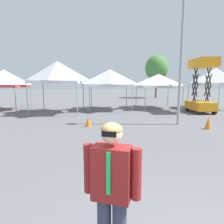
% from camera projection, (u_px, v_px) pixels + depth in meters
% --- Properties ---
extents(canopy_tent_far_left, '(3.27, 3.27, 3.27)m').
position_uv_depth(canopy_tent_far_left, '(4.00, 78.00, 15.58)').
color(canopy_tent_far_left, '#9E9EA3').
rests_on(canopy_tent_far_left, ground).
extents(canopy_tent_right_of_center, '(3.63, 3.63, 3.76)m').
position_uv_depth(canopy_tent_right_of_center, '(57.00, 72.00, 14.12)').
color(canopy_tent_right_of_center, '#9E9EA3').
rests_on(canopy_tent_right_of_center, ground).
extents(canopy_tent_behind_right, '(3.46, 3.46, 3.32)m').
position_uv_depth(canopy_tent_behind_right, '(110.00, 78.00, 16.03)').
color(canopy_tent_behind_right, '#9E9EA3').
rests_on(canopy_tent_behind_right, ground).
extents(canopy_tent_behind_left, '(3.36, 3.36, 2.98)m').
position_uv_depth(canopy_tent_behind_left, '(158.00, 81.00, 16.99)').
color(canopy_tent_behind_left, '#9E9EA3').
rests_on(canopy_tent_behind_left, ground).
extents(canopy_tent_behind_center, '(3.39, 3.39, 3.47)m').
position_uv_depth(canopy_tent_behind_center, '(216.00, 77.00, 16.64)').
color(canopy_tent_behind_center, '#9E9EA3').
rests_on(canopy_tent_behind_center, ground).
extents(scissor_lift, '(1.46, 2.34, 3.96)m').
position_uv_depth(scissor_lift, '(201.00, 97.00, 14.51)').
color(scissor_lift, black).
rests_on(scissor_lift, ground).
extents(person_foreground, '(0.62, 0.37, 1.78)m').
position_uv_depth(person_foreground, '(112.00, 189.00, 2.16)').
color(person_foreground, '#33384C').
rests_on(person_foreground, ground).
extents(light_pole_near_lift, '(0.36, 0.36, 7.39)m').
position_uv_depth(light_pole_near_lift, '(182.00, 42.00, 9.86)').
color(light_pole_near_lift, '#9E9EA3').
rests_on(light_pole_near_lift, ground).
extents(tree_behind_tents_right, '(3.41, 3.41, 6.31)m').
position_uv_depth(tree_behind_tents_right, '(157.00, 68.00, 29.08)').
color(tree_behind_tents_right, brown).
rests_on(tree_behind_tents_right, ground).
extents(traffic_cone_lot_center, '(0.32, 0.32, 0.59)m').
position_uv_depth(traffic_cone_lot_center, '(208.00, 123.00, 9.41)').
color(traffic_cone_lot_center, orange).
rests_on(traffic_cone_lot_center, ground).
extents(traffic_cone_near_barrier, '(0.32, 0.32, 0.49)m').
position_uv_depth(traffic_cone_near_barrier, '(88.00, 122.00, 10.01)').
color(traffic_cone_near_barrier, orange).
rests_on(traffic_cone_near_barrier, ground).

